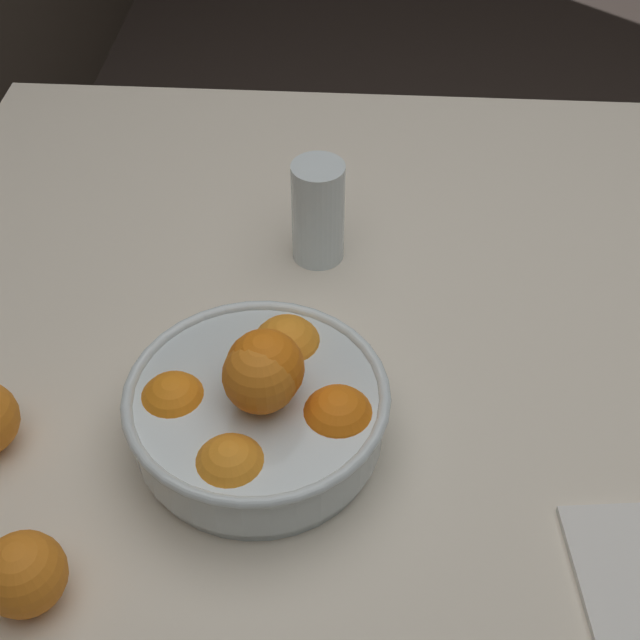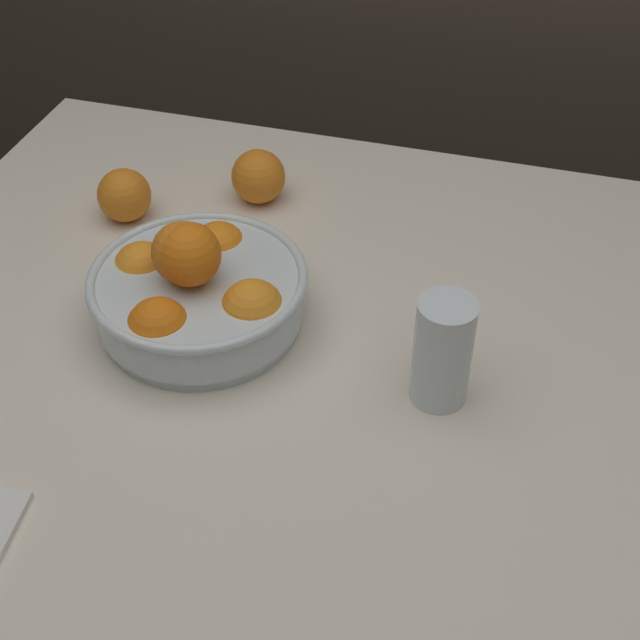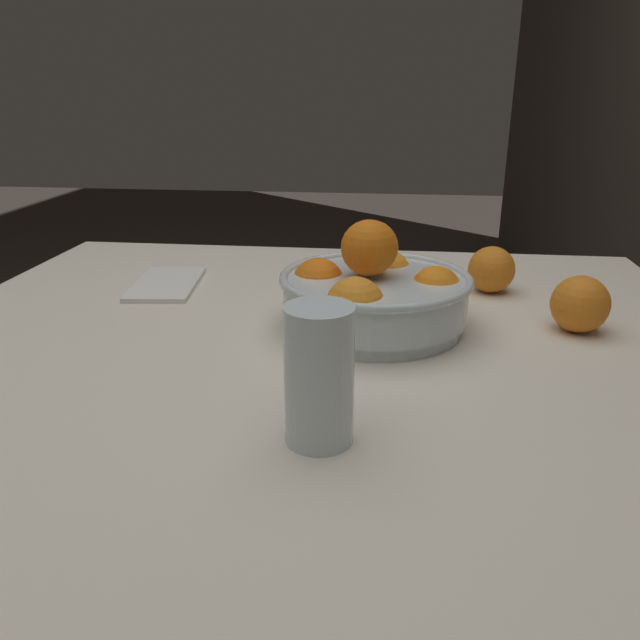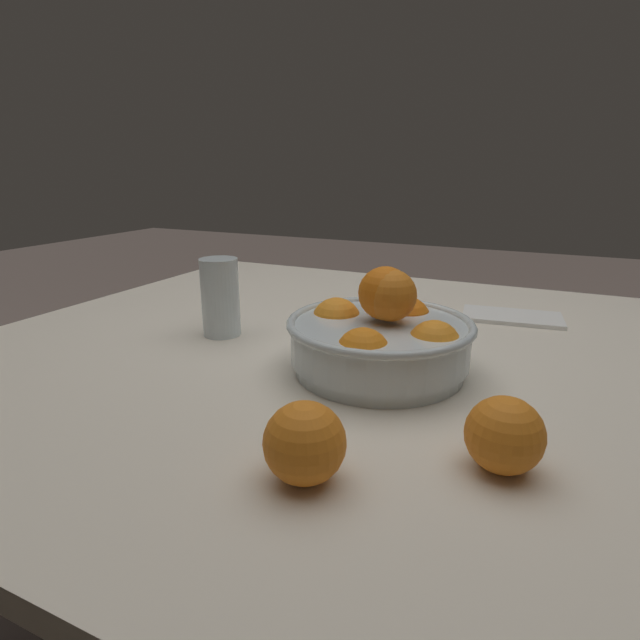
# 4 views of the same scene
# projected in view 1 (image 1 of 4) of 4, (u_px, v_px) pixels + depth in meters

# --- Properties ---
(dining_table) EXTENTS (1.15, 1.13, 0.75)m
(dining_table) POSITION_uv_depth(u_px,v_px,m) (342.00, 397.00, 1.06)
(dining_table) COLOR beige
(dining_table) RESTS_ON ground_plane
(fruit_bowl) EXTENTS (0.26, 0.26, 0.15)m
(fruit_bowl) POSITION_uv_depth(u_px,v_px,m) (259.00, 409.00, 0.88)
(fruit_bowl) COLOR silver
(fruit_bowl) RESTS_ON dining_table
(juice_glass) EXTENTS (0.07, 0.07, 0.13)m
(juice_glass) POSITION_uv_depth(u_px,v_px,m) (318.00, 217.00, 1.09)
(juice_glass) COLOR #F4A314
(juice_glass) RESTS_ON dining_table
(orange_loose_front) EXTENTS (0.08, 0.08, 0.08)m
(orange_loose_front) POSITION_uv_depth(u_px,v_px,m) (24.00, 574.00, 0.77)
(orange_loose_front) COLOR orange
(orange_loose_front) RESTS_ON dining_table
(napkin) EXTENTS (0.19, 0.12, 0.01)m
(napkin) POSITION_uv_depth(u_px,v_px,m) (638.00, 593.00, 0.79)
(napkin) COLOR white
(napkin) RESTS_ON dining_table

